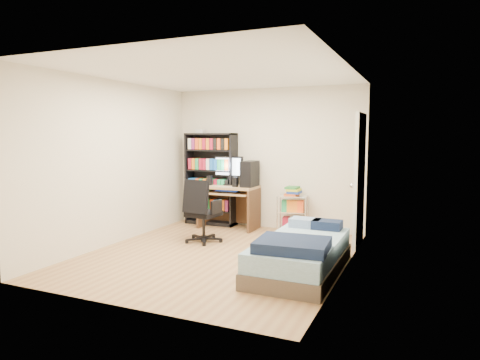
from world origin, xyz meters
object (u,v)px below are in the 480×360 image
at_px(media_shelf, 211,178).
at_px(bed, 301,254).
at_px(office_chair, 202,222).
at_px(computer_desk, 235,190).

relative_size(media_shelf, bed, 0.97).
bearing_deg(bed, media_shelf, 137.73).
height_order(media_shelf, office_chair, media_shelf).
xyz_separation_m(office_chair, bed, (1.82, -0.83, -0.09)).
xyz_separation_m(media_shelf, computer_desk, (0.55, -0.12, -0.18)).
bearing_deg(media_shelf, bed, -42.27).
height_order(media_shelf, bed, media_shelf).
bearing_deg(bed, office_chair, 155.47).
bearing_deg(computer_desk, bed, -48.26).
relative_size(office_chair, bed, 0.54).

